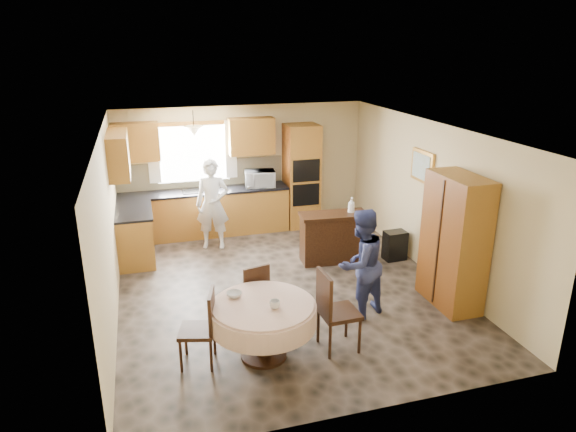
% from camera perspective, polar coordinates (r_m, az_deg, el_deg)
% --- Properties ---
extents(floor, '(5.00, 6.00, 0.01)m').
position_cam_1_polar(floor, '(8.20, -0.52, -7.92)').
color(floor, brown).
rests_on(floor, ground).
extents(ceiling, '(5.00, 6.00, 0.01)m').
position_cam_1_polar(ceiling, '(7.41, -0.57, 9.58)').
color(ceiling, white).
rests_on(ceiling, wall_back).
extents(wall_back, '(5.00, 0.02, 2.50)m').
position_cam_1_polar(wall_back, '(10.52, -5.00, 5.40)').
color(wall_back, '#D3BD87').
rests_on(wall_back, floor).
extents(wall_front, '(5.00, 0.02, 2.50)m').
position_cam_1_polar(wall_front, '(5.13, 8.74, -9.97)').
color(wall_front, '#D3BD87').
rests_on(wall_front, floor).
extents(wall_left, '(0.02, 6.00, 2.50)m').
position_cam_1_polar(wall_left, '(7.47, -19.33, -1.35)').
color(wall_left, '#D3BD87').
rests_on(wall_left, floor).
extents(wall_right, '(0.02, 6.00, 2.50)m').
position_cam_1_polar(wall_right, '(8.70, 15.53, 1.84)').
color(wall_right, '#D3BD87').
rests_on(wall_right, floor).
extents(window, '(1.40, 0.03, 1.10)m').
position_cam_1_polar(window, '(10.28, -10.54, 6.83)').
color(window, white).
rests_on(window, wall_back).
extents(curtain_left, '(0.22, 0.02, 1.15)m').
position_cam_1_polar(curtain_left, '(10.18, -14.75, 6.69)').
color(curtain_left, white).
rests_on(curtain_left, wall_back).
extents(curtain_right, '(0.22, 0.02, 1.15)m').
position_cam_1_polar(curtain_right, '(10.32, -6.36, 7.37)').
color(curtain_right, white).
rests_on(curtain_right, wall_back).
extents(base_cab_back, '(3.30, 0.60, 0.88)m').
position_cam_1_polar(base_cab_back, '(10.33, -9.16, 0.29)').
color(base_cab_back, '#BB8A32').
rests_on(base_cab_back, floor).
extents(counter_back, '(3.30, 0.64, 0.04)m').
position_cam_1_polar(counter_back, '(10.20, -9.30, 2.74)').
color(counter_back, black).
rests_on(counter_back, base_cab_back).
extents(base_cab_left, '(0.60, 1.20, 0.88)m').
position_cam_1_polar(base_cab_left, '(9.43, -16.59, -2.14)').
color(base_cab_left, '#BB8A32').
rests_on(base_cab_left, floor).
extents(counter_left, '(0.64, 1.20, 0.04)m').
position_cam_1_polar(counter_left, '(9.28, -16.85, 0.51)').
color(counter_left, black).
rests_on(counter_left, base_cab_left).
extents(backsplash, '(3.30, 0.02, 0.55)m').
position_cam_1_polar(backsplash, '(10.40, -9.59, 4.65)').
color(backsplash, '#C8BB8D').
rests_on(backsplash, wall_back).
extents(wall_cab_left, '(0.85, 0.33, 0.72)m').
position_cam_1_polar(wall_cab_left, '(10.04, -16.57, 7.88)').
color(wall_cab_left, '#A17428').
rests_on(wall_cab_left, wall_back).
extents(wall_cab_right, '(0.90, 0.33, 0.72)m').
position_cam_1_polar(wall_cab_right, '(10.26, -4.09, 8.84)').
color(wall_cab_right, '#A17428').
rests_on(wall_cab_right, wall_back).
extents(wall_cab_side, '(0.33, 1.20, 0.72)m').
position_cam_1_polar(wall_cab_side, '(9.03, -18.32, 6.52)').
color(wall_cab_side, '#A17428').
rests_on(wall_cab_side, wall_left).
extents(oven_tower, '(0.66, 0.62, 2.12)m').
position_cam_1_polar(oven_tower, '(10.56, 1.51, 4.45)').
color(oven_tower, '#BB8A32').
rests_on(oven_tower, floor).
extents(oven_upper, '(0.56, 0.01, 0.45)m').
position_cam_1_polar(oven_upper, '(10.22, 2.06, 5.05)').
color(oven_upper, black).
rests_on(oven_upper, oven_tower).
extents(oven_lower, '(0.56, 0.01, 0.45)m').
position_cam_1_polar(oven_lower, '(10.35, 2.03, 2.36)').
color(oven_lower, black).
rests_on(oven_lower, oven_tower).
extents(pendant, '(0.36, 0.36, 0.18)m').
position_cam_1_polar(pendant, '(9.72, -10.41, 9.27)').
color(pendant, beige).
rests_on(pendant, ceiling).
extents(sideboard, '(1.20, 0.58, 0.83)m').
position_cam_1_polar(sideboard, '(9.01, 5.03, -2.55)').
color(sideboard, '#371F0F').
rests_on(sideboard, floor).
extents(space_heater, '(0.39, 0.28, 0.52)m').
position_cam_1_polar(space_heater, '(9.29, 11.78, -3.22)').
color(space_heater, black).
rests_on(space_heater, floor).
extents(cupboard, '(0.51, 1.02, 1.95)m').
position_cam_1_polar(cupboard, '(7.72, 17.98, -2.73)').
color(cupboard, '#BB8A32').
rests_on(cupboard, floor).
extents(dining_table, '(1.29, 1.29, 0.73)m').
position_cam_1_polar(dining_table, '(6.29, -2.79, -11.00)').
color(dining_table, '#371F0F').
rests_on(dining_table, floor).
extents(chair_left, '(0.50, 0.50, 0.95)m').
position_cam_1_polar(chair_left, '(6.27, -9.40, -11.81)').
color(chair_left, '#371F0F').
rests_on(chair_left, floor).
extents(chair_back, '(0.47, 0.47, 0.90)m').
position_cam_1_polar(chair_back, '(7.01, -3.82, -8.34)').
color(chair_back, '#371F0F').
rests_on(chair_back, floor).
extents(chair_right, '(0.48, 0.48, 1.07)m').
position_cam_1_polar(chair_right, '(6.45, 5.01, -10.05)').
color(chair_right, '#371F0F').
rests_on(chair_right, floor).
extents(framed_picture, '(0.06, 0.64, 0.53)m').
position_cam_1_polar(framed_picture, '(8.78, 14.71, 5.35)').
color(framed_picture, '#C38A39').
rests_on(framed_picture, wall_right).
extents(microwave, '(0.64, 0.47, 0.33)m').
position_cam_1_polar(microwave, '(10.28, -3.15, 4.16)').
color(microwave, silver).
rests_on(microwave, counter_back).
extents(person_sink, '(0.70, 0.56, 1.68)m').
position_cam_1_polar(person_sink, '(9.55, -8.39, 1.29)').
color(person_sink, silver).
rests_on(person_sink, floor).
extents(person_dining, '(0.93, 0.84, 1.57)m').
position_cam_1_polar(person_dining, '(7.18, 8.07, -5.26)').
color(person_dining, navy).
rests_on(person_dining, floor).
extents(bowl_sideboard, '(0.27, 0.27, 0.05)m').
position_cam_1_polar(bowl_sideboard, '(8.79, 4.00, -0.00)').
color(bowl_sideboard, '#B2B2B2').
rests_on(bowl_sideboard, sideboard).
extents(bottle_sideboard, '(0.14, 0.14, 0.32)m').
position_cam_1_polar(bottle_sideboard, '(8.93, 7.05, 1.09)').
color(bottle_sideboard, silver).
rests_on(bottle_sideboard, sideboard).
extents(cup_table, '(0.14, 0.14, 0.10)m').
position_cam_1_polar(cup_table, '(6.09, -1.49, -9.80)').
color(cup_table, '#B2B2B2').
rests_on(cup_table, dining_table).
extents(bowl_table, '(0.19, 0.19, 0.06)m').
position_cam_1_polar(bowl_table, '(6.38, -6.01, -8.67)').
color(bowl_table, '#B2B2B2').
rests_on(bowl_table, dining_table).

